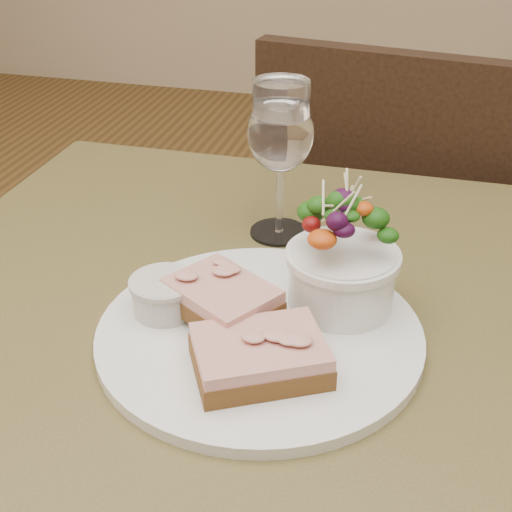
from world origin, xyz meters
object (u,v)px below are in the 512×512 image
(dinner_plate, at_px, (260,334))
(ramekin, at_px, (164,294))
(sandwich_back, at_px, (222,298))
(sandwich_front, at_px, (260,356))
(wine_glass, at_px, (281,138))
(cafe_table, at_px, (253,395))
(chair_far, at_px, (385,327))
(salad_bowl, at_px, (343,253))

(dinner_plate, xyz_separation_m, ramekin, (-0.10, 0.01, 0.03))
(sandwich_back, bearing_deg, sandwich_front, -18.73)
(dinner_plate, xyz_separation_m, wine_glass, (-0.03, 0.21, 0.12))
(sandwich_front, bearing_deg, sandwich_back, 101.02)
(sandwich_front, relative_size, sandwich_back, 1.11)
(cafe_table, xyz_separation_m, wine_glass, (-0.02, 0.18, 0.22))
(ramekin, bearing_deg, sandwich_back, 2.29)
(chair_far, xyz_separation_m, salad_bowl, (-0.02, -0.63, 0.53))
(salad_bowl, xyz_separation_m, wine_glass, (-0.10, 0.15, 0.05))
(cafe_table, height_order, chair_far, chair_far)
(sandwich_front, distance_m, salad_bowl, 0.14)
(sandwich_front, distance_m, ramekin, 0.13)
(chair_far, xyz_separation_m, wine_glass, (-0.12, -0.48, 0.58))
(dinner_plate, height_order, sandwich_back, sandwich_back)
(sandwich_back, bearing_deg, wine_glass, 119.57)
(sandwich_front, relative_size, wine_glass, 0.80)
(dinner_plate, relative_size, sandwich_front, 2.24)
(ramekin, distance_m, salad_bowl, 0.18)
(cafe_table, distance_m, sandwich_front, 0.16)
(sandwich_back, bearing_deg, ramekin, -145.61)
(ramekin, relative_size, wine_glass, 0.36)
(wine_glass, bearing_deg, dinner_plate, -81.77)
(sandwich_front, bearing_deg, salad_bowl, 38.35)
(sandwich_back, bearing_deg, cafe_table, 75.19)
(salad_bowl, bearing_deg, sandwich_back, -153.96)
(sandwich_back, height_order, ramekin, sandwich_back)
(dinner_plate, distance_m, sandwich_front, 0.06)
(ramekin, bearing_deg, dinner_plate, -3.67)
(cafe_table, height_order, dinner_plate, dinner_plate)
(ramekin, height_order, wine_glass, wine_glass)
(sandwich_front, height_order, ramekin, ramekin)
(salad_bowl, bearing_deg, dinner_plate, -137.93)
(chair_far, distance_m, dinner_plate, 0.84)
(chair_far, bearing_deg, salad_bowl, 96.96)
(cafe_table, bearing_deg, salad_bowl, 19.48)
(ramekin, bearing_deg, wine_glass, 71.93)
(chair_far, height_order, wine_glass, wine_glass)
(chair_far, height_order, sandwich_back, chair_far)
(dinner_plate, bearing_deg, ramekin, 176.33)
(wine_glass, bearing_deg, salad_bowl, -56.95)
(ramekin, relative_size, salad_bowl, 0.50)
(chair_far, relative_size, sandwich_back, 7.14)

